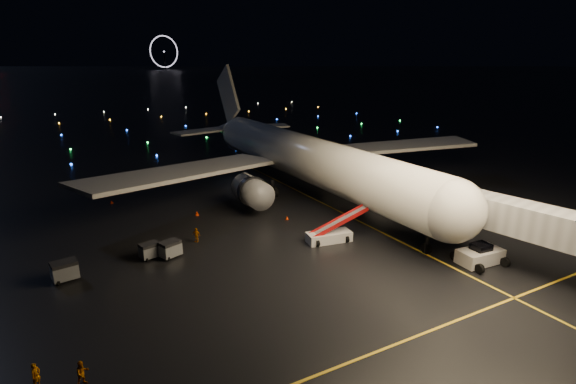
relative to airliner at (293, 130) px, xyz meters
name	(u,v)px	position (x,y,z in m)	size (l,w,h in m)	color
ground	(70,88)	(-12.11, 272.07, -9.05)	(2000.00, 2000.00, 0.00)	black
lane_centre	(341,212)	(-0.11, -12.93, -9.04)	(0.25, 80.00, 0.02)	gold
lane_cross	(352,361)	(-17.11, -37.93, -9.04)	(60.00, 0.25, 0.02)	gold
airliner	(293,130)	(0.00, 0.00, 0.00)	(63.90, 60.70, 18.10)	silver
pushback_tug	(480,254)	(2.88, -31.98, -8.00)	(4.43, 2.32, 2.11)	silver
belt_loader	(329,227)	(-6.97, -20.16, -7.31)	(7.20, 1.96, 3.49)	silver
crew_a	(36,375)	(-35.52, -30.43, -8.21)	(0.61, 0.40, 1.68)	orange
crew_b	(82,373)	(-33.01, -31.55, -8.22)	(0.81, 0.63, 1.67)	orange
crew_c	(196,235)	(-19.78, -13.17, -8.24)	(0.95, 0.40, 1.62)	orange
safety_cone_0	(287,218)	(-7.64, -11.82, -8.81)	(0.43, 0.43, 0.49)	#FD3000
safety_cone_1	(260,203)	(-8.10, -5.12, -8.78)	(0.49, 0.49, 0.55)	#FD3000
safety_cone_2	(197,213)	(-17.00, -4.77, -8.79)	(0.47, 0.47, 0.53)	#FD3000
safety_cone_3	(111,202)	(-25.86, 5.76, -8.82)	(0.41, 0.41, 0.46)	#FD3000
ferris_wheel	(164,53)	(157.89, 692.07, 16.95)	(50.00, 4.00, 52.00)	black
taxiway_lights	(123,127)	(-12.11, 78.07, -8.87)	(164.00, 92.00, 0.36)	black
baggage_cart_0	(150,251)	(-25.19, -14.93, -8.25)	(1.89, 1.32, 1.61)	gray
baggage_cart_1	(170,249)	(-23.33, -15.68, -8.19)	(2.02, 1.41, 1.72)	gray
baggage_cart_2	(65,271)	(-33.02, -15.98, -8.13)	(2.16, 1.51, 1.84)	gray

